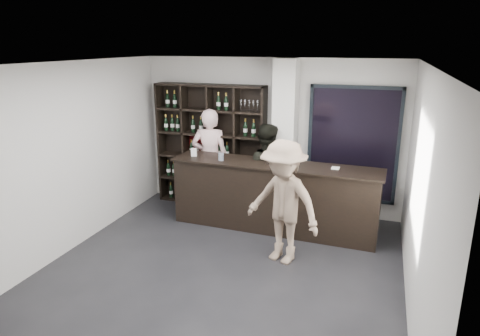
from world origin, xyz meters
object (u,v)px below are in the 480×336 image
(wine_shelf, at_px, (211,146))
(tasting_counter, at_px, (274,197))
(customer, at_px, (283,202))
(taster_black, at_px, (265,172))
(taster_pink, at_px, (210,159))

(wine_shelf, distance_m, tasting_counter, 1.81)
(tasting_counter, xyz_separation_m, customer, (0.40, -1.07, 0.33))
(customer, bearing_deg, taster_black, 135.14)
(tasting_counter, relative_size, taster_black, 2.01)
(tasting_counter, distance_m, taster_black, 0.57)
(tasting_counter, distance_m, customer, 1.19)
(tasting_counter, height_order, taster_black, taster_black)
(wine_shelf, distance_m, customer, 2.69)
(taster_pink, xyz_separation_m, customer, (1.85, -1.72, -0.06))
(tasting_counter, distance_m, taster_pink, 1.64)
(customer, bearing_deg, wine_shelf, 155.73)
(wine_shelf, xyz_separation_m, taster_black, (1.22, -0.41, -0.31))
(wine_shelf, bearing_deg, taster_black, -18.58)
(wine_shelf, xyz_separation_m, taster_pink, (0.05, -0.17, -0.22))
(taster_pink, height_order, taster_black, taster_pink)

